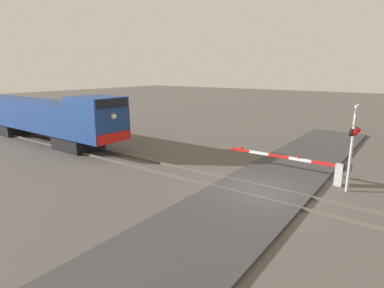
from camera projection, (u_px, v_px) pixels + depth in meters
ground_plane at (259, 193)px, 14.71m from camera, size 160.00×160.00×0.00m
rail_track_left at (252, 196)px, 14.13m from camera, size 0.08×80.00×0.15m
rail_track_right at (265, 187)px, 15.26m from camera, size 0.08×80.00×0.15m
road_surface at (259, 191)px, 14.69m from camera, size 36.00×4.49×0.14m
locomotive at (42, 116)px, 25.16m from camera, size 2.86×18.56×3.99m
crossing_signal at (353, 139)px, 14.29m from camera, size 1.18×0.33×4.18m
crossing_gate at (319, 167)px, 16.05m from camera, size 0.36×6.66×1.23m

